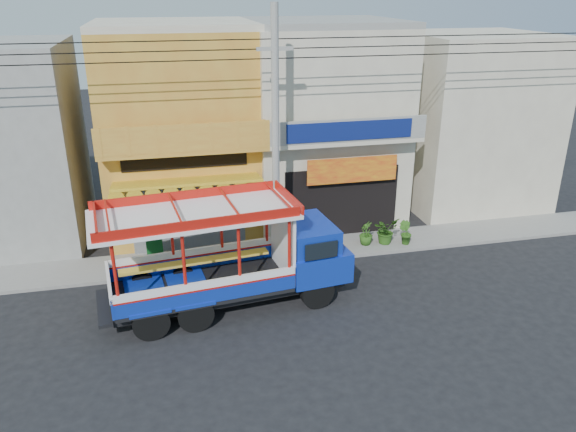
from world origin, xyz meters
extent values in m
plane|color=black|center=(0.00, 0.00, 0.00)|extent=(90.00, 90.00, 0.00)
cube|color=slate|center=(0.00, 4.00, 0.06)|extent=(30.00, 2.00, 0.12)
cube|color=#BC7829|center=(-4.00, 8.00, 4.00)|extent=(6.00, 6.00, 8.00)
cube|color=#595B5E|center=(-4.00, 4.98, 1.40)|extent=(4.20, 0.10, 2.60)
cube|color=#C68617|center=(-4.00, 4.25, 3.05)|extent=(5.20, 1.50, 0.31)
cube|color=#BC7829|center=(-4.00, 4.65, 4.05)|extent=(6.00, 0.70, 0.18)
cube|color=#BC7829|center=(-4.00, 4.35, 4.60)|extent=(6.00, 0.12, 0.95)
cube|color=black|center=(-4.00, 4.97, 3.55)|extent=(4.50, 0.04, 0.45)
cube|color=#B9AF98|center=(-4.00, 8.00, 8.12)|extent=(6.00, 6.00, 0.24)
cube|color=#B9AF98|center=(2.00, 8.00, 4.00)|extent=(6.00, 6.00, 8.00)
cube|color=black|center=(2.00, 4.98, 1.50)|extent=(4.60, 0.12, 2.80)
cube|color=gold|center=(2.30, 4.70, 2.90)|extent=(3.60, 0.05, 1.00)
cube|color=#B9AF98|center=(2.00, 4.65, 4.05)|extent=(6.00, 0.70, 0.18)
cube|color=gray|center=(2.00, 4.35, 4.55)|extent=(6.00, 0.12, 0.85)
cube|color=navy|center=(2.00, 4.28, 4.55)|extent=(4.80, 0.06, 0.70)
cube|color=gray|center=(2.00, 8.00, 8.12)|extent=(6.00, 6.00, 0.24)
cube|color=#B9AF98|center=(-1.00, 4.85, 4.00)|extent=(0.35, 0.30, 8.00)
cube|color=#B9AF98|center=(9.00, 8.00, 3.80)|extent=(6.00, 6.00, 7.60)
cylinder|color=gray|center=(-1.00, 3.30, 4.50)|extent=(0.26, 0.26, 9.00)
cube|color=gray|center=(-1.00, 3.30, 7.60)|extent=(1.20, 0.12, 0.12)
cylinder|color=black|center=(0.00, 3.30, 7.30)|extent=(28.00, 0.04, 0.04)
cylinder|color=black|center=(0.00, 3.30, 7.60)|extent=(28.00, 0.04, 0.04)
cylinder|color=black|center=(0.00, 3.30, 7.90)|extent=(28.00, 0.04, 0.04)
cylinder|color=black|center=(-0.40, -0.05, 0.53)|extent=(1.10, 0.42, 1.07)
cylinder|color=black|center=(-0.64, 1.97, 0.53)|extent=(1.10, 0.42, 1.07)
cylinder|color=black|center=(-4.22, -0.50, 0.53)|extent=(1.10, 0.42, 1.07)
cylinder|color=black|center=(-4.46, 1.52, 0.53)|extent=(1.10, 0.42, 1.07)
cylinder|color=black|center=(-5.50, -0.65, 0.53)|extent=(1.10, 0.42, 1.07)
cylinder|color=black|center=(-5.73, 1.37, 0.53)|extent=(1.10, 0.42, 1.07)
cube|color=black|center=(-3.07, 0.66, 0.64)|extent=(7.33, 2.59, 0.30)
cube|color=#1133BB|center=(-0.31, 0.98, 1.23)|extent=(2.18, 2.56, 0.96)
cube|color=#1133BB|center=(-0.47, 0.97, 2.08)|extent=(1.74, 2.32, 0.80)
cube|color=black|center=(0.27, 1.05, 2.03)|extent=(0.28, 1.87, 0.59)
cube|color=black|center=(-3.94, 0.56, 0.85)|extent=(5.52, 2.95, 0.13)
cube|color=#1133BB|center=(-3.81, -0.57, 1.23)|extent=(5.26, 0.70, 0.64)
cube|color=white|center=(-3.81, -0.57, 1.52)|extent=(5.26, 0.71, 0.23)
cube|color=#1133BB|center=(-4.07, 1.68, 1.23)|extent=(5.26, 0.70, 0.64)
cube|color=white|center=(-4.07, 1.68, 1.52)|extent=(5.26, 0.71, 0.23)
cylinder|color=red|center=(-6.28, -0.83, 2.40)|extent=(0.11, 0.11, 1.71)
cylinder|color=red|center=(-6.54, 1.37, 2.40)|extent=(0.11, 0.11, 1.71)
cube|color=white|center=(-1.30, 0.87, 2.06)|extent=(0.34, 2.16, 2.40)
cube|color=white|center=(-4.05, 0.55, 3.26)|extent=(6.19, 3.29, 0.11)
cube|color=red|center=(-4.05, 0.55, 3.45)|extent=(5.97, 3.16, 0.28)
cube|color=black|center=(-5.34, 4.22, 0.16)|extent=(0.53, 0.35, 0.09)
cube|color=#0C4517|center=(-5.34, 4.22, 0.61)|extent=(0.59, 0.17, 0.81)
imported|color=#2B5718|center=(3.45, 3.78, 0.64)|extent=(1.19, 1.13, 1.05)
imported|color=#2B5718|center=(4.16, 3.54, 0.58)|extent=(0.63, 0.65, 0.92)
imported|color=#2B5718|center=(2.66, 3.82, 0.59)|extent=(0.61, 0.61, 0.93)
camera|label=1|loc=(-4.75, -14.86, 9.39)|focal=35.00mm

